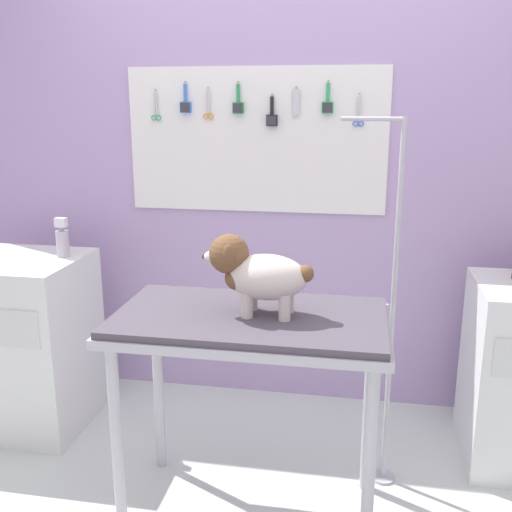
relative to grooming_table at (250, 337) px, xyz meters
The scene contains 6 objects.
rear_wall_panel 1.12m from the grooming_table, 89.73° to the left, with size 4.00×0.11×2.30m.
grooming_table is the anchor object (origin of this frame).
grooming_arm 0.62m from the grooming_table, 30.24° to the left, with size 0.30×0.11×1.57m.
dog 0.25m from the grooming_table, 12.92° to the left, with size 0.42×0.20×0.30m.
counter_left 1.47m from the grooming_table, 160.20° to the left, with size 0.80×0.58×0.88m.
pump_bottle_white 1.21m from the grooming_table, 151.64° to the left, with size 0.06×0.06×0.20m.
Camera 1 is at (0.38, -1.82, 1.63)m, focal length 41.43 mm.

